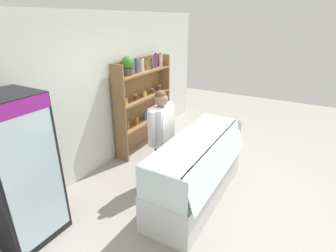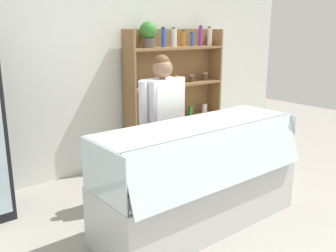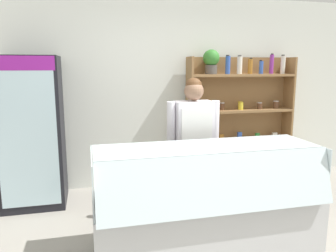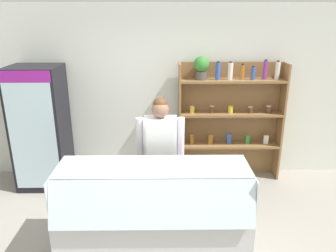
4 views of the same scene
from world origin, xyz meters
TOP-DOWN VIEW (x-y plane):
  - back_wall at (0.00, 2.12)m, footprint 6.80×0.10m
  - drinks_fridge at (-1.90, 1.67)m, footprint 0.73×0.66m
  - shelving_unit at (0.94, 1.91)m, footprint 1.61×0.29m
  - deli_display_case at (-0.18, 0.15)m, footprint 2.07×0.78m
  - shop_clerk at (-0.10, 0.80)m, footprint 0.59×0.25m

SIDE VIEW (x-z plane):
  - deli_display_case at x=-0.18m, z-range -0.19..0.82m
  - drinks_fridge at x=-1.90m, z-range 0.00..1.85m
  - shop_clerk at x=-0.10m, z-range 0.14..1.74m
  - shelving_unit at x=0.94m, z-range 0.11..2.07m
  - back_wall at x=0.00m, z-range 0.00..2.70m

